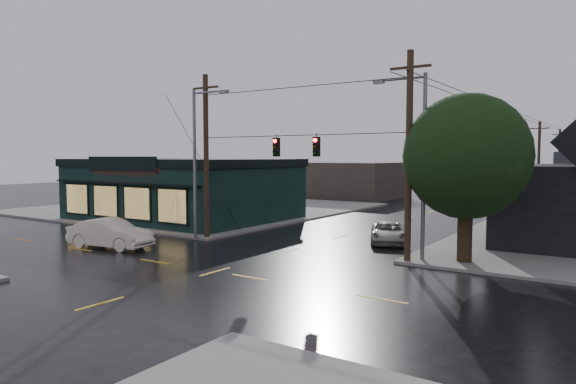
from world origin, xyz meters
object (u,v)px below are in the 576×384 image
Objects in this scene: utility_pole_ne at (407,263)px; sedan_cream at (110,234)px; corner_tree at (467,157)px; utility_pole_nw at (207,239)px; suv_silver at (389,233)px.

sedan_cream is at bearing -160.93° from utility_pole_ne.
utility_pole_nw is at bearing -175.17° from corner_tree.
sedan_cream is 16.10m from suv_silver.
suv_silver is (-3.01, 4.93, 0.62)m from utility_pole_ne.
utility_pole_ne is at bearing -151.12° from corner_tree.
corner_tree is at bearing -79.25° from sedan_cream.
utility_pole_ne is at bearing -80.63° from sedan_cream.
corner_tree is 0.79× the size of utility_pole_ne.
utility_pole_ne reaches higher than suv_silver.
utility_pole_nw is 1.00× the size of utility_pole_ne.
utility_pole_ne reaches higher than sedan_cream.
corner_tree reaches higher than suv_silver.
corner_tree reaches higher than utility_pole_nw.
corner_tree is 5.80m from utility_pole_ne.
utility_pole_nw and utility_pole_ne have the same top height.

